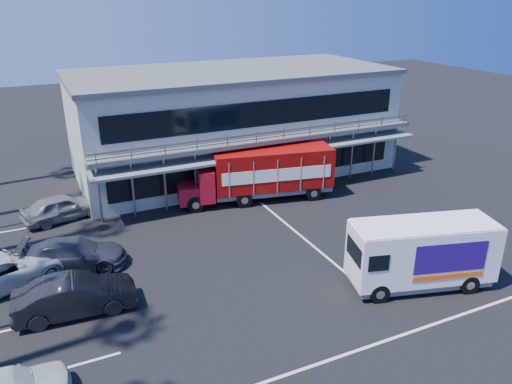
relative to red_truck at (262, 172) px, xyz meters
name	(u,v)px	position (x,y,z in m)	size (l,w,h in m)	color
ground	(296,270)	(-2.34, -8.63, -1.80)	(120.00, 120.00, 0.00)	black
building	(233,121)	(0.66, 6.31, 1.85)	(22.40, 12.00, 7.30)	#949C8F
red_truck	(262,172)	(0.00, 0.00, 0.00)	(10.00, 4.05, 3.28)	#A90D1D
white_van	(422,253)	(2.00, -12.11, -0.16)	(6.68, 3.77, 3.09)	white
parked_car_b	(75,296)	(-12.20, -7.75, -1.00)	(1.69, 4.86, 1.60)	black
parked_car_c	(5,270)	(-14.84, -4.23, -1.04)	(2.53, 5.49, 1.53)	silver
parked_car_d	(74,254)	(-11.84, -3.84, -1.09)	(1.99, 4.89, 1.42)	#2E333E
parked_car_e	(62,207)	(-11.84, 2.17, -1.05)	(1.78, 4.44, 1.51)	slate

